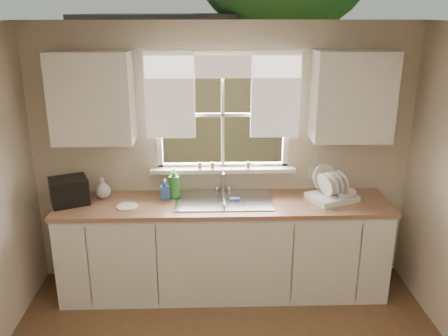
{
  "coord_description": "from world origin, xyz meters",
  "views": [
    {
      "loc": [
        -0.12,
        -2.33,
        2.58
      ],
      "look_at": [
        0.0,
        1.65,
        1.25
      ],
      "focal_mm": 38.0,
      "sensor_mm": 36.0,
      "label": 1
    }
  ],
  "objects_px": {
    "dish_rack": "(332,192)",
    "cup": "(70,200)",
    "black_appliance": "(69,191)",
    "soap_bottle_a": "(174,183)"
  },
  "relations": [
    {
      "from": "dish_rack",
      "to": "cup",
      "type": "relative_size",
      "value": 4.13
    },
    {
      "from": "cup",
      "to": "black_appliance",
      "type": "height_order",
      "value": "black_appliance"
    },
    {
      "from": "cup",
      "to": "soap_bottle_a",
      "type": "bearing_deg",
      "value": 31.67
    },
    {
      "from": "soap_bottle_a",
      "to": "black_appliance",
      "type": "height_order",
      "value": "soap_bottle_a"
    },
    {
      "from": "dish_rack",
      "to": "cup",
      "type": "xyz_separation_m",
      "value": [
        -2.38,
        -0.06,
        -0.03
      ]
    },
    {
      "from": "black_appliance",
      "to": "dish_rack",
      "type": "bearing_deg",
      "value": -22.95
    },
    {
      "from": "dish_rack",
      "to": "soap_bottle_a",
      "type": "xyz_separation_m",
      "value": [
        -1.46,
        0.09,
        0.07
      ]
    },
    {
      "from": "soap_bottle_a",
      "to": "dish_rack",
      "type": "bearing_deg",
      "value": -10.04
    },
    {
      "from": "soap_bottle_a",
      "to": "black_appliance",
      "type": "bearing_deg",
      "value": 179.98
    },
    {
      "from": "soap_bottle_a",
      "to": "cup",
      "type": "bearing_deg",
      "value": -176.97
    }
  ]
}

